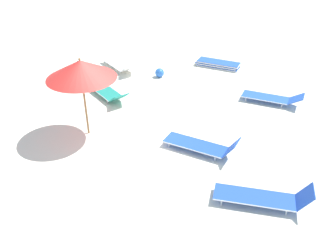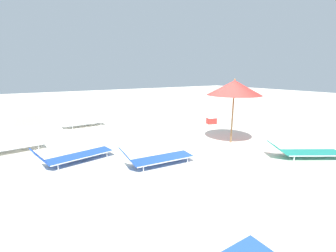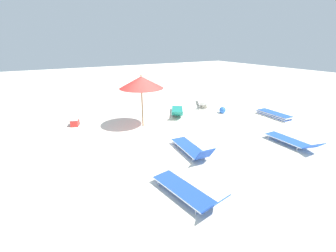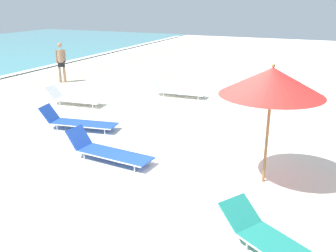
{
  "view_description": "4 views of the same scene",
  "coord_description": "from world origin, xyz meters",
  "px_view_note": "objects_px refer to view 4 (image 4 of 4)",
  "views": [
    {
      "loc": [
        8.31,
        4.66,
        6.16
      ],
      "look_at": [
        -0.06,
        1.26,
        0.71
      ],
      "focal_mm": 40.0,
      "sensor_mm": 36.0,
      "label": 1
    },
    {
      "loc": [
        -5.56,
        5.26,
        2.64
      ],
      "look_at": [
        0.54,
        1.36,
        0.92
      ],
      "focal_mm": 24.0,
      "sensor_mm": 36.0,
      "label": 2
    },
    {
      "loc": [
        4.16,
        8.15,
        3.82
      ],
      "look_at": [
        0.11,
        1.04,
        0.75
      ],
      "focal_mm": 24.0,
      "sensor_mm": 36.0,
      "label": 3
    },
    {
      "loc": [
        -7.02,
        -2.31,
        3.6
      ],
      "look_at": [
        0.57,
        1.04,
        0.76
      ],
      "focal_mm": 40.0,
      "sensor_mm": 36.0,
      "label": 4
    }
  ],
  "objects_px": {
    "sun_lounger_beside_umbrella": "(77,122)",
    "sun_lounger_mid_beach_solo": "(177,91)",
    "sun_lounger_near_water_left": "(107,151)",
    "sun_lounger_near_water_right": "(285,249)",
    "beach_umbrella": "(272,82)",
    "beachgoer_wading_adult": "(61,60)",
    "sun_lounger_mid_beach_pair_a": "(74,98)"
  },
  "relations": [
    {
      "from": "sun_lounger_beside_umbrella",
      "to": "sun_lounger_near_water_left",
      "type": "xyz_separation_m",
      "value": [
        -1.52,
        -2.0,
        0.0
      ]
    },
    {
      "from": "sun_lounger_near_water_left",
      "to": "sun_lounger_mid_beach_pair_a",
      "type": "bearing_deg",
      "value": 50.91
    },
    {
      "from": "sun_lounger_beside_umbrella",
      "to": "sun_lounger_near_water_left",
      "type": "height_order",
      "value": "sun_lounger_near_water_left"
    },
    {
      "from": "beach_umbrella",
      "to": "sun_lounger_mid_beach_solo",
      "type": "distance_m",
      "value": 7.52
    },
    {
      "from": "beach_umbrella",
      "to": "beachgoer_wading_adult",
      "type": "height_order",
      "value": "beach_umbrella"
    },
    {
      "from": "sun_lounger_mid_beach_solo",
      "to": "sun_lounger_near_water_right",
      "type": "bearing_deg",
      "value": -150.64
    },
    {
      "from": "sun_lounger_near_water_right",
      "to": "beachgoer_wading_adult",
      "type": "distance_m",
      "value": 13.79
    },
    {
      "from": "beach_umbrella",
      "to": "sun_lounger_near_water_right",
      "type": "bearing_deg",
      "value": -163.16
    },
    {
      "from": "sun_lounger_near_water_right",
      "to": "sun_lounger_mid_beach_pair_a",
      "type": "relative_size",
      "value": 1.06
    },
    {
      "from": "sun_lounger_mid_beach_pair_a",
      "to": "beachgoer_wading_adult",
      "type": "bearing_deg",
      "value": 39.11
    },
    {
      "from": "sun_lounger_near_water_right",
      "to": "sun_lounger_mid_beach_pair_a",
      "type": "xyz_separation_m",
      "value": [
        5.68,
        8.0,
        0.01
      ]
    },
    {
      "from": "sun_lounger_mid_beach_pair_a",
      "to": "beachgoer_wading_adult",
      "type": "xyz_separation_m",
      "value": [
        2.86,
        2.79,
        0.78
      ]
    },
    {
      "from": "sun_lounger_beside_umbrella",
      "to": "sun_lounger_near_water_left",
      "type": "distance_m",
      "value": 2.51
    },
    {
      "from": "sun_lounger_beside_umbrella",
      "to": "sun_lounger_near_water_right",
      "type": "relative_size",
      "value": 1.02
    },
    {
      "from": "beach_umbrella",
      "to": "beachgoer_wading_adult",
      "type": "bearing_deg",
      "value": 58.63
    },
    {
      "from": "beach_umbrella",
      "to": "sun_lounger_mid_beach_pair_a",
      "type": "distance_m",
      "value": 8.2
    },
    {
      "from": "sun_lounger_mid_beach_solo",
      "to": "beachgoer_wading_adult",
      "type": "bearing_deg",
      "value": 84.89
    },
    {
      "from": "beachgoer_wading_adult",
      "to": "sun_lounger_beside_umbrella",
      "type": "bearing_deg",
      "value": -82.35
    },
    {
      "from": "sun_lounger_near_water_left",
      "to": "sun_lounger_mid_beach_solo",
      "type": "height_order",
      "value": "sun_lounger_near_water_left"
    },
    {
      "from": "beach_umbrella",
      "to": "sun_lounger_near_water_right",
      "type": "distance_m",
      "value": 3.14
    },
    {
      "from": "beach_umbrella",
      "to": "sun_lounger_beside_umbrella",
      "type": "height_order",
      "value": "beach_umbrella"
    },
    {
      "from": "sun_lounger_near_water_left",
      "to": "sun_lounger_near_water_right",
      "type": "xyz_separation_m",
      "value": [
        -2.04,
        -4.28,
        -0.01
      ]
    },
    {
      "from": "sun_lounger_near_water_right",
      "to": "sun_lounger_mid_beach_pair_a",
      "type": "distance_m",
      "value": 9.81
    },
    {
      "from": "sun_lounger_near_water_right",
      "to": "beachgoer_wading_adult",
      "type": "bearing_deg",
      "value": 83.45
    },
    {
      "from": "sun_lounger_mid_beach_solo",
      "to": "sun_lounger_near_water_left",
      "type": "bearing_deg",
      "value": -174.94
    },
    {
      "from": "sun_lounger_beside_umbrella",
      "to": "sun_lounger_mid_beach_solo",
      "type": "xyz_separation_m",
      "value": [
        4.69,
        -1.2,
        -0.01
      ]
    },
    {
      "from": "sun_lounger_beside_umbrella",
      "to": "sun_lounger_near_water_right",
      "type": "bearing_deg",
      "value": -128.97
    },
    {
      "from": "sun_lounger_beside_umbrella",
      "to": "sun_lounger_mid_beach_pair_a",
      "type": "xyz_separation_m",
      "value": [
        2.12,
        1.73,
        0.0
      ]
    },
    {
      "from": "sun_lounger_near_water_right",
      "to": "sun_lounger_mid_beach_pair_a",
      "type": "bearing_deg",
      "value": 86.43
    },
    {
      "from": "sun_lounger_beside_umbrella",
      "to": "sun_lounger_mid_beach_solo",
      "type": "distance_m",
      "value": 4.84
    },
    {
      "from": "sun_lounger_near_water_left",
      "to": "beachgoer_wading_adult",
      "type": "distance_m",
      "value": 9.24
    },
    {
      "from": "sun_lounger_near_water_right",
      "to": "sun_lounger_mid_beach_solo",
      "type": "relative_size",
      "value": 1.02
    }
  ]
}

